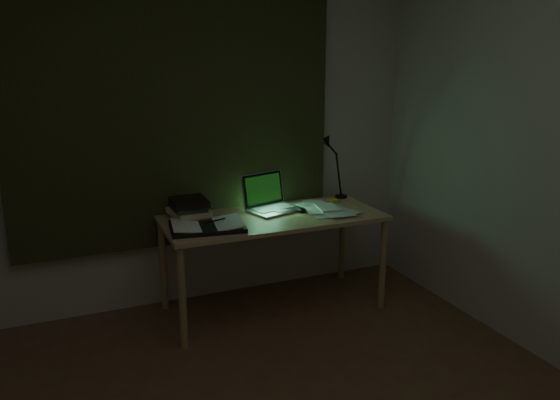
# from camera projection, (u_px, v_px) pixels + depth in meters

# --- Properties ---
(wall_back) EXTENTS (3.50, 0.00, 2.50)m
(wall_back) POSITION_uv_depth(u_px,v_px,m) (175.00, 129.00, 3.70)
(wall_back) COLOR silver
(wall_back) RESTS_ON ground
(curtain) EXTENTS (2.20, 0.06, 2.00)m
(curtain) POSITION_uv_depth(u_px,v_px,m) (175.00, 99.00, 3.61)
(curtain) COLOR #2F341A
(curtain) RESTS_ON wall_back
(desk) EXTENTS (1.49, 0.65, 0.68)m
(desk) POSITION_uv_depth(u_px,v_px,m) (273.00, 263.00, 3.78)
(desk) COLOR tan
(desk) RESTS_ON floor
(laptop) EXTENTS (0.45, 0.48, 0.25)m
(laptop) POSITION_uv_depth(u_px,v_px,m) (275.00, 194.00, 3.78)
(laptop) COLOR silver
(laptop) RESTS_ON desk
(open_textbook) EXTENTS (0.50, 0.39, 0.04)m
(open_textbook) POSITION_uv_depth(u_px,v_px,m) (207.00, 225.00, 3.42)
(open_textbook) COLOR white
(open_textbook) RESTS_ON desk
(book_stack) EXTENTS (0.24, 0.28, 0.14)m
(book_stack) POSITION_uv_depth(u_px,v_px,m) (189.00, 209.00, 3.60)
(book_stack) COLOR white
(book_stack) RESTS_ON desk
(loose_papers) EXTENTS (0.33, 0.35, 0.02)m
(loose_papers) POSITION_uv_depth(u_px,v_px,m) (321.00, 209.00, 3.83)
(loose_papers) COLOR silver
(loose_papers) RESTS_ON desk
(mouse) EXTENTS (0.06, 0.09, 0.03)m
(mouse) POSITION_uv_depth(u_px,v_px,m) (302.00, 210.00, 3.77)
(mouse) COLOR black
(mouse) RESTS_ON desk
(sticky_yellow) EXTENTS (0.08, 0.08, 0.02)m
(sticky_yellow) POSITION_uv_depth(u_px,v_px,m) (332.00, 201.00, 4.05)
(sticky_yellow) COLOR #C7D82D
(sticky_yellow) RESTS_ON desk
(sticky_pink) EXTENTS (0.08, 0.08, 0.02)m
(sticky_pink) POSITION_uv_depth(u_px,v_px,m) (327.00, 201.00, 4.04)
(sticky_pink) COLOR #F25E90
(sticky_pink) RESTS_ON desk
(desk_lamp) EXTENTS (0.35, 0.29, 0.49)m
(desk_lamp) POSITION_uv_depth(u_px,v_px,m) (342.00, 166.00, 4.11)
(desk_lamp) COLOR black
(desk_lamp) RESTS_ON desk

